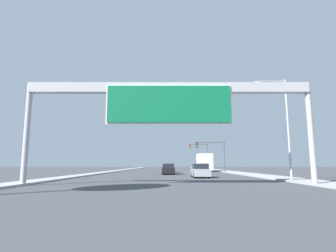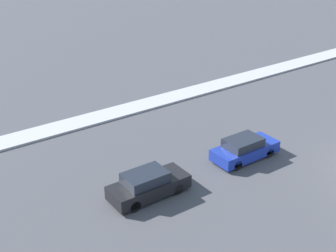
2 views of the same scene
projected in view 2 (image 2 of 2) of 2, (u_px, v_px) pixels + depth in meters
median_strip_left at (277, 69)px, 45.19m from camera, size 2.00×120.00×0.15m
car_near_center at (244, 149)px, 29.36m from camera, size 1.80×4.43×1.45m
car_near_left at (148, 185)px, 25.57m from camera, size 1.80×4.54×1.54m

